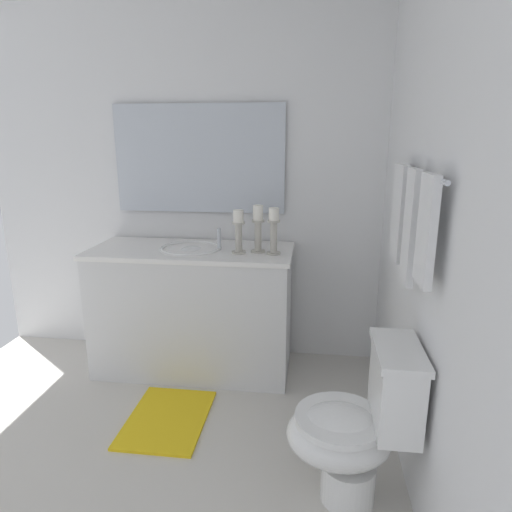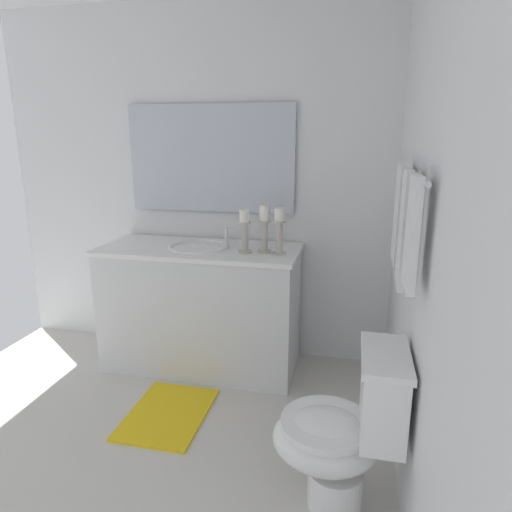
{
  "view_description": "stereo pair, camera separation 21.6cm",
  "coord_description": "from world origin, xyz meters",
  "px_view_note": "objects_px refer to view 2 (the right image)",
  "views": [
    {
      "loc": [
        1.82,
        0.93,
        1.57
      ],
      "look_at": [
        -0.51,
        0.63,
        0.95
      ],
      "focal_mm": 31.6,
      "sensor_mm": 36.0,
      "label": 1
    },
    {
      "loc": [
        1.78,
        1.14,
        1.57
      ],
      "look_at": [
        -0.51,
        0.63,
        0.95
      ],
      "focal_mm": 31.6,
      "sensor_mm": 36.0,
      "label": 2
    }
  ],
  "objects_px": {
    "towel_center": "(404,230)",
    "candle_holder_short": "(264,227)",
    "towel_near_corner": "(412,234)",
    "candle_holder_mid": "(245,230)",
    "towel_bar": "(413,174)",
    "toilet": "(342,433)",
    "towel_near_vanity": "(399,215)",
    "vanity_cabinet": "(201,308)",
    "mirror": "(210,159)",
    "candle_holder_tall": "(279,230)",
    "bath_mat": "(168,414)",
    "sink_basin": "(200,253)"
  },
  "relations": [
    {
      "from": "towel_center",
      "to": "candle_holder_short",
      "type": "bearing_deg",
      "value": -136.65
    },
    {
      "from": "candle_holder_short",
      "to": "towel_near_corner",
      "type": "height_order",
      "value": "towel_near_corner"
    },
    {
      "from": "candle_holder_mid",
      "to": "towel_bar",
      "type": "bearing_deg",
      "value": 49.49
    },
    {
      "from": "toilet",
      "to": "towel_bar",
      "type": "xyz_separation_m",
      "value": [
        -0.24,
        0.22,
        1.06
      ]
    },
    {
      "from": "towel_bar",
      "to": "towel_near_vanity",
      "type": "distance_m",
      "value": 0.35
    },
    {
      "from": "vanity_cabinet",
      "to": "mirror",
      "type": "distance_m",
      "value": 1.03
    },
    {
      "from": "candle_holder_tall",
      "to": "bath_mat",
      "type": "bearing_deg",
      "value": -44.78
    },
    {
      "from": "sink_basin",
      "to": "toilet",
      "type": "height_order",
      "value": "sink_basin"
    },
    {
      "from": "candle_holder_short",
      "to": "bath_mat",
      "type": "height_order",
      "value": "candle_holder_short"
    },
    {
      "from": "mirror",
      "to": "candle_holder_short",
      "type": "xyz_separation_m",
      "value": [
        0.31,
        0.45,
        -0.4
      ]
    },
    {
      "from": "toilet",
      "to": "towel_near_vanity",
      "type": "height_order",
      "value": "towel_near_vanity"
    },
    {
      "from": "vanity_cabinet",
      "to": "sink_basin",
      "type": "xyz_separation_m",
      "value": [
        0.0,
        0.0,
        0.39
      ]
    },
    {
      "from": "mirror",
      "to": "towel_near_vanity",
      "type": "bearing_deg",
      "value": 55.35
    },
    {
      "from": "sink_basin",
      "to": "towel_near_corner",
      "type": "height_order",
      "value": "towel_near_corner"
    },
    {
      "from": "vanity_cabinet",
      "to": "towel_bar",
      "type": "relative_size",
      "value": 1.59
    },
    {
      "from": "towel_near_vanity",
      "to": "bath_mat",
      "type": "bearing_deg",
      "value": -86.59
    },
    {
      "from": "towel_near_vanity",
      "to": "towel_center",
      "type": "xyz_separation_m",
      "value": [
        0.28,
        0.0,
        -0.02
      ]
    },
    {
      "from": "bath_mat",
      "to": "towel_near_vanity",
      "type": "bearing_deg",
      "value": 93.41
    },
    {
      "from": "towel_bar",
      "to": "towel_center",
      "type": "distance_m",
      "value": 0.23
    },
    {
      "from": "candle_holder_short",
      "to": "towel_near_vanity",
      "type": "height_order",
      "value": "towel_near_vanity"
    },
    {
      "from": "towel_bar",
      "to": "bath_mat",
      "type": "bearing_deg",
      "value": -99.7
    },
    {
      "from": "towel_center",
      "to": "towel_near_corner",
      "type": "xyz_separation_m",
      "value": [
        0.28,
        0.0,
        0.04
      ]
    },
    {
      "from": "towel_bar",
      "to": "towel_near_corner",
      "type": "height_order",
      "value": "towel_near_corner"
    },
    {
      "from": "toilet",
      "to": "towel_center",
      "type": "xyz_separation_m",
      "value": [
        -0.24,
        0.2,
        0.83
      ]
    },
    {
      "from": "towel_bar",
      "to": "toilet",
      "type": "bearing_deg",
      "value": -42.27
    },
    {
      "from": "candle_holder_tall",
      "to": "towel_near_vanity",
      "type": "distance_m",
      "value": 0.84
    },
    {
      "from": "sink_basin",
      "to": "towel_near_vanity",
      "type": "distance_m",
      "value": 1.38
    },
    {
      "from": "toilet",
      "to": "bath_mat",
      "type": "bearing_deg",
      "value": -114.38
    },
    {
      "from": "sink_basin",
      "to": "bath_mat",
      "type": "xyz_separation_m",
      "value": [
        0.62,
        -0.0,
        -0.81
      ]
    },
    {
      "from": "mirror",
      "to": "towel_near_vanity",
      "type": "xyz_separation_m",
      "value": [
        0.83,
        1.21,
        -0.21
      ]
    },
    {
      "from": "sink_basin",
      "to": "toilet",
      "type": "distance_m",
      "value": 1.54
    },
    {
      "from": "candle_holder_tall",
      "to": "towel_center",
      "type": "height_order",
      "value": "towel_center"
    },
    {
      "from": "towel_bar",
      "to": "bath_mat",
      "type": "height_order",
      "value": "towel_bar"
    },
    {
      "from": "sink_basin",
      "to": "candle_holder_short",
      "type": "height_order",
      "value": "candle_holder_short"
    },
    {
      "from": "vanity_cabinet",
      "to": "candle_holder_tall",
      "type": "xyz_separation_m",
      "value": [
        0.07,
        0.55,
        0.58
      ]
    },
    {
      "from": "candle_holder_short",
      "to": "toilet",
      "type": "xyz_separation_m",
      "value": [
        1.05,
        0.55,
        -0.65
      ]
    },
    {
      "from": "vanity_cabinet",
      "to": "toilet",
      "type": "xyz_separation_m",
      "value": [
        1.08,
        1.0,
        -0.07
      ]
    },
    {
      "from": "vanity_cabinet",
      "to": "towel_near_vanity",
      "type": "bearing_deg",
      "value": 65.35
    },
    {
      "from": "vanity_cabinet",
      "to": "candle_holder_mid",
      "type": "xyz_separation_m",
      "value": [
        0.07,
        0.33,
        0.57
      ]
    },
    {
      "from": "vanity_cabinet",
      "to": "sink_basin",
      "type": "height_order",
      "value": "sink_basin"
    },
    {
      "from": "vanity_cabinet",
      "to": "candle_holder_tall",
      "type": "relative_size",
      "value": 4.6
    },
    {
      "from": "towel_bar",
      "to": "towel_near_corner",
      "type": "bearing_deg",
      "value": -3.66
    },
    {
      "from": "sink_basin",
      "to": "towel_center",
      "type": "height_order",
      "value": "towel_center"
    },
    {
      "from": "vanity_cabinet",
      "to": "towel_near_corner",
      "type": "height_order",
      "value": "towel_near_corner"
    },
    {
      "from": "vanity_cabinet",
      "to": "candle_holder_mid",
      "type": "distance_m",
      "value": 0.67
    },
    {
      "from": "candle_holder_short",
      "to": "towel_bar",
      "type": "xyz_separation_m",
      "value": [
        0.8,
        0.77,
        0.4
      ]
    },
    {
      "from": "candle_holder_short",
      "to": "candle_holder_mid",
      "type": "distance_m",
      "value": 0.13
    },
    {
      "from": "candle_holder_mid",
      "to": "towel_near_corner",
      "type": "height_order",
      "value": "towel_near_corner"
    },
    {
      "from": "vanity_cabinet",
      "to": "mirror",
      "type": "relative_size",
      "value": 1.13
    },
    {
      "from": "sink_basin",
      "to": "towel_center",
      "type": "xyz_separation_m",
      "value": [
        0.83,
        1.2,
        0.38
      ]
    }
  ]
}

